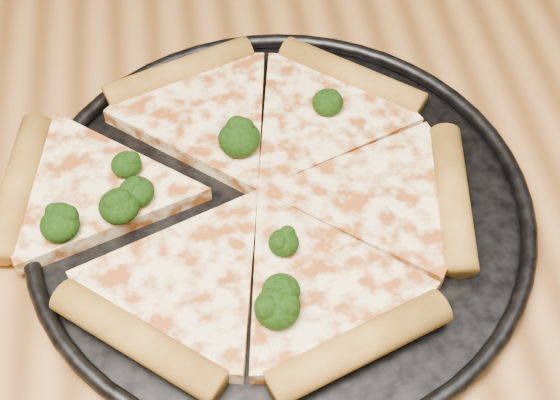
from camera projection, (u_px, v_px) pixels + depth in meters
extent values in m
cube|color=#9C6530|center=(149.00, 283.00, 0.54)|extent=(1.20, 0.90, 0.04)
cube|color=brown|center=(560.00, 143.00, 1.12)|extent=(0.06, 0.06, 0.71)
cylinder|color=black|center=(280.00, 212.00, 0.55)|extent=(0.33, 0.33, 0.01)
torus|color=black|center=(280.00, 205.00, 0.55)|extent=(0.35, 0.35, 0.01)
cylinder|color=#B5802D|center=(351.00, 77.00, 0.62)|extent=(0.11, 0.09, 0.02)
cylinder|color=#B5802D|center=(180.00, 73.00, 0.62)|extent=(0.12, 0.06, 0.02)
cylinder|color=#B5802D|center=(19.00, 186.00, 0.55)|extent=(0.04, 0.12, 0.02)
cylinder|color=#B5802D|center=(138.00, 340.00, 0.48)|extent=(0.11, 0.09, 0.02)
cylinder|color=#B5802D|center=(360.00, 346.00, 0.48)|extent=(0.12, 0.06, 0.02)
cylinder|color=#B5802D|center=(452.00, 197.00, 0.54)|extent=(0.04, 0.12, 0.02)
ellipsoid|color=black|center=(60.00, 216.00, 0.52)|extent=(0.02, 0.02, 0.02)
ellipsoid|color=black|center=(281.00, 291.00, 0.49)|extent=(0.02, 0.02, 0.02)
ellipsoid|color=black|center=(60.00, 225.00, 0.52)|extent=(0.03, 0.03, 0.02)
ellipsoid|color=black|center=(282.00, 293.00, 0.49)|extent=(0.02, 0.02, 0.02)
ellipsoid|color=black|center=(126.00, 165.00, 0.55)|extent=(0.02, 0.02, 0.02)
ellipsoid|color=black|center=(239.00, 139.00, 0.56)|extent=(0.03, 0.03, 0.02)
ellipsoid|color=black|center=(328.00, 102.00, 0.59)|extent=(0.02, 0.02, 0.02)
ellipsoid|color=black|center=(245.00, 136.00, 0.57)|extent=(0.02, 0.02, 0.02)
ellipsoid|color=black|center=(284.00, 243.00, 0.51)|extent=(0.02, 0.02, 0.01)
ellipsoid|color=black|center=(137.00, 192.00, 0.53)|extent=(0.02, 0.02, 0.02)
ellipsoid|color=black|center=(277.00, 308.00, 0.48)|extent=(0.03, 0.03, 0.02)
ellipsoid|color=black|center=(119.00, 206.00, 0.53)|extent=(0.03, 0.03, 0.02)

